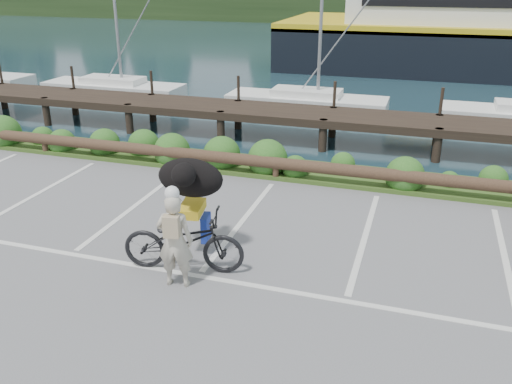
# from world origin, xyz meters

# --- Properties ---
(ground) EXTENTS (72.00, 72.00, 0.00)m
(ground) POSITION_xyz_m (0.00, 0.00, 0.00)
(ground) COLOR slate
(harbor_backdrop) EXTENTS (170.00, 160.00, 30.00)m
(harbor_backdrop) POSITION_xyz_m (0.39, 78.47, -0.00)
(harbor_backdrop) COLOR #162D37
(harbor_backdrop) RESTS_ON ground
(vegetation_strip) EXTENTS (34.00, 1.60, 0.10)m
(vegetation_strip) POSITION_xyz_m (0.00, 5.30, 0.05)
(vegetation_strip) COLOR #3D5B21
(vegetation_strip) RESTS_ON ground
(log_rail) EXTENTS (32.00, 0.30, 0.60)m
(log_rail) POSITION_xyz_m (0.00, 4.60, 0.00)
(log_rail) COLOR #443021
(log_rail) RESTS_ON ground
(bicycle) EXTENTS (2.26, 1.13, 1.14)m
(bicycle) POSITION_xyz_m (-0.33, -0.25, 0.57)
(bicycle) COLOR black
(bicycle) RESTS_ON ground
(cyclist) EXTENTS (0.67, 0.50, 1.66)m
(cyclist) POSITION_xyz_m (-0.24, -0.74, 0.83)
(cyclist) COLOR beige
(cyclist) RESTS_ON ground
(dog) EXTENTS (0.83, 1.34, 0.72)m
(dog) POSITION_xyz_m (-0.45, 0.44, 1.50)
(dog) COLOR black
(dog) RESTS_ON bicycle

